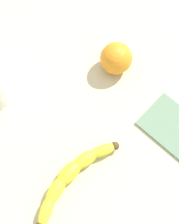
# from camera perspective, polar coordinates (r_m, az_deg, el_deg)

# --- Properties ---
(wooden_tabletop) EXTENTS (1.20, 1.20, 0.03)m
(wooden_tabletop) POSITION_cam_1_polar(r_m,az_deg,el_deg) (0.67, -8.13, 1.63)
(wooden_tabletop) COLOR beige
(wooden_tabletop) RESTS_ON ground
(banana) EXTENTS (0.10, 0.22, 0.03)m
(banana) POSITION_cam_1_polar(r_m,az_deg,el_deg) (0.58, -3.63, -12.95)
(banana) COLOR yellow
(banana) RESTS_ON wooden_tabletop
(orange_fruit) EXTENTS (0.08, 0.08, 0.08)m
(orange_fruit) POSITION_cam_1_polar(r_m,az_deg,el_deg) (0.66, 5.45, 10.88)
(orange_fruit) COLOR orange
(orange_fruit) RESTS_ON wooden_tabletop
(folded_napkin) EXTENTS (0.16, 0.14, 0.01)m
(folded_napkin) POSITION_cam_1_polar(r_m,az_deg,el_deg) (0.65, 16.89, -3.03)
(folded_napkin) COLOR slate
(folded_napkin) RESTS_ON wooden_tabletop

